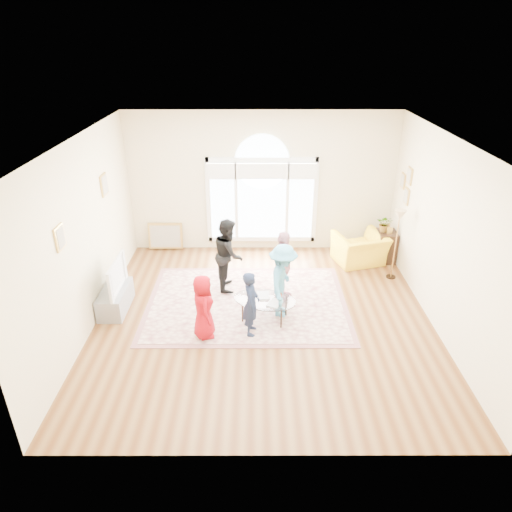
{
  "coord_description": "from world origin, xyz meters",
  "views": [
    {
      "loc": [
        -0.15,
        -6.93,
        4.69
      ],
      "look_at": [
        -0.14,
        0.3,
        1.1
      ],
      "focal_mm": 32.0,
      "sensor_mm": 36.0,
      "label": 1
    }
  ],
  "objects_px": {
    "area_rug": "(247,303)",
    "tv_console": "(115,299)",
    "television": "(112,275)",
    "coffee_table": "(265,300)",
    "armchair": "(360,249)"
  },
  "relations": [
    {
      "from": "television",
      "to": "tv_console",
      "type": "bearing_deg",
      "value": 180.0
    },
    {
      "from": "television",
      "to": "armchair",
      "type": "relative_size",
      "value": 0.97
    },
    {
      "from": "coffee_table",
      "to": "armchair",
      "type": "bearing_deg",
      "value": 61.85
    },
    {
      "from": "tv_console",
      "to": "armchair",
      "type": "relative_size",
      "value": 0.95
    },
    {
      "from": "area_rug",
      "to": "tv_console",
      "type": "xyz_separation_m",
      "value": [
        -2.44,
        -0.2,
        0.2
      ]
    },
    {
      "from": "television",
      "to": "coffee_table",
      "type": "relative_size",
      "value": 0.81
    },
    {
      "from": "armchair",
      "to": "area_rug",
      "type": "bearing_deg",
      "value": 18.0
    },
    {
      "from": "television",
      "to": "coffee_table",
      "type": "bearing_deg",
      "value": -7.05
    },
    {
      "from": "coffee_table",
      "to": "armchair",
      "type": "relative_size",
      "value": 1.2
    },
    {
      "from": "tv_console",
      "to": "coffee_table",
      "type": "xyz_separation_m",
      "value": [
        2.77,
        -0.34,
        0.19
      ]
    },
    {
      "from": "tv_console",
      "to": "armchair",
      "type": "xyz_separation_m",
      "value": [
        4.92,
        1.9,
        0.13
      ]
    },
    {
      "from": "coffee_table",
      "to": "armchair",
      "type": "xyz_separation_m",
      "value": [
        2.16,
        2.24,
        -0.06
      ]
    },
    {
      "from": "area_rug",
      "to": "armchair",
      "type": "distance_m",
      "value": 3.03
    },
    {
      "from": "television",
      "to": "area_rug",
      "type": "bearing_deg",
      "value": 4.64
    },
    {
      "from": "television",
      "to": "coffee_table",
      "type": "distance_m",
      "value": 2.8
    }
  ]
}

